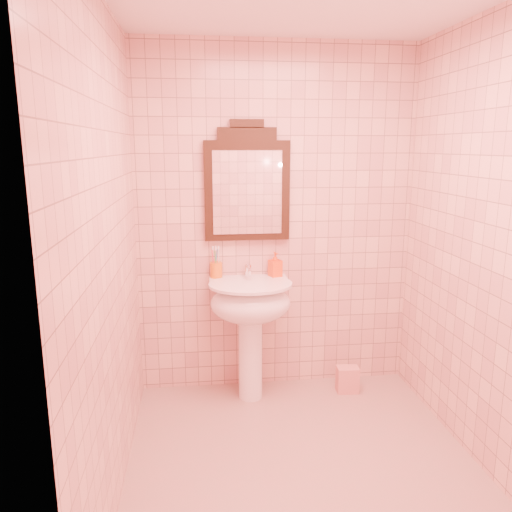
{
  "coord_description": "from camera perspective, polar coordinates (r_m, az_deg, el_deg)",
  "views": [
    {
      "loc": [
        -0.57,
        -2.43,
        1.79
      ],
      "look_at": [
        -0.21,
        0.55,
        1.12
      ],
      "focal_mm": 35.0,
      "sensor_mm": 36.0,
      "label": 1
    }
  ],
  "objects": [
    {
      "name": "faucet",
      "position": [
        3.57,
        -0.89,
        -1.62
      ],
      "size": [
        0.04,
        0.16,
        0.11
      ],
      "color": "white",
      "rests_on": "pedestal_sink"
    },
    {
      "name": "soap_dispenser",
      "position": [
        3.6,
        2.21,
        -0.97
      ],
      "size": [
        0.1,
        0.1,
        0.18
      ],
      "primitive_type": "imported",
      "rotation": [
        0.0,
        0.0,
        0.35
      ],
      "color": "#E64813",
      "rests_on": "pedestal_sink"
    },
    {
      "name": "floor",
      "position": [
        3.07,
        5.64,
        -23.18
      ],
      "size": [
        2.2,
        2.2,
        0.0
      ],
      "primitive_type": "plane",
      "color": "tan",
      "rests_on": "ground"
    },
    {
      "name": "back_wall",
      "position": [
        3.62,
        2.3,
        3.9
      ],
      "size": [
        2.0,
        0.02,
        2.5
      ],
      "primitive_type": "cube",
      "color": "beige",
      "rests_on": "floor"
    },
    {
      "name": "toothbrush_cup",
      "position": [
        3.59,
        -4.58,
        -1.56
      ],
      "size": [
        0.09,
        0.09,
        0.2
      ],
      "rotation": [
        0.0,
        0.0,
        0.3
      ],
      "color": "orange",
      "rests_on": "pedestal_sink"
    },
    {
      "name": "towel",
      "position": [
        3.87,
        10.41,
        -13.7
      ],
      "size": [
        0.16,
        0.11,
        0.19
      ],
      "primitive_type": "cube",
      "rotation": [
        0.0,
        0.0,
        -0.06
      ],
      "color": "tan",
      "rests_on": "floor"
    },
    {
      "name": "pedestal_sink",
      "position": [
        3.51,
        -0.64,
        -6.26
      ],
      "size": [
        0.58,
        0.58,
        0.86
      ],
      "color": "white",
      "rests_on": "floor"
    },
    {
      "name": "mirror",
      "position": [
        3.53,
        -1.03,
        8.06
      ],
      "size": [
        0.6,
        0.06,
        0.84
      ],
      "color": "black",
      "rests_on": "back_wall"
    }
  ]
}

